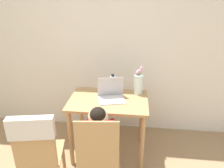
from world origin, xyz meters
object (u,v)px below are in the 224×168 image
at_px(chair_occupied, 99,157).
at_px(water_bottle, 113,85).
at_px(chair_spare, 36,144).
at_px(flower_vase, 138,83).
at_px(person_seated, 99,136).
at_px(laptop, 111,94).

xyz_separation_m(chair_occupied, water_bottle, (0.05, 0.80, 0.40)).
relative_size(chair_spare, flower_vase, 2.77).
distance_m(person_seated, laptop, 0.58).
xyz_separation_m(chair_occupied, person_seated, (-0.01, 0.13, 0.14)).
height_order(laptop, water_bottle, water_bottle).
relative_size(chair_occupied, flower_vase, 2.74).
bearing_deg(chair_occupied, person_seated, -90.00).
distance_m(person_seated, flower_vase, 0.85).
distance_m(laptop, flower_vase, 0.37).
xyz_separation_m(person_seated, laptop, (0.05, 0.54, 0.20)).
distance_m(laptop, water_bottle, 0.14).
bearing_deg(person_seated, flower_vase, -122.67).
bearing_deg(chair_occupied, flower_vase, -118.31).
distance_m(chair_occupied, laptop, 0.75).
xyz_separation_m(chair_spare, flower_vase, (0.91, 0.92, 0.26)).
height_order(laptop, flower_vase, flower_vase).
bearing_deg(water_bottle, chair_occupied, -93.38).
height_order(chair_occupied, flower_vase, flower_vase).
bearing_deg(laptop, water_bottle, 73.09).
bearing_deg(chair_spare, chair_occupied, 176.67).
height_order(chair_spare, water_bottle, water_bottle).
distance_m(chair_occupied, flower_vase, 1.01).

